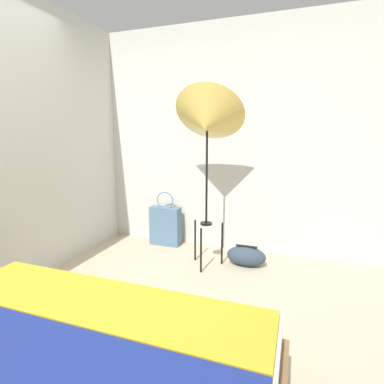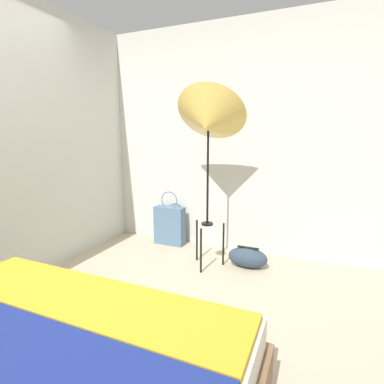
% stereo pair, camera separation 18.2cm
% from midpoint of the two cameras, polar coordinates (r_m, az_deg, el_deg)
% --- Properties ---
extents(ground_plane, '(14.00, 14.00, 0.00)m').
position_cam_midpoint_polar(ground_plane, '(2.20, -15.21, -27.92)').
color(ground_plane, tan).
extents(wall_back, '(8.00, 0.05, 2.60)m').
position_cam_midpoint_polar(wall_back, '(3.61, 5.23, 9.82)').
color(wall_back, beige).
rests_on(wall_back, ground_plane).
extents(wall_side_left, '(0.05, 8.00, 2.60)m').
position_cam_midpoint_polar(wall_side_left, '(3.35, -23.38, 8.90)').
color(wall_side_left, beige).
rests_on(wall_side_left, ground_plane).
extents(photo_umbrella, '(0.70, 0.66, 1.83)m').
position_cam_midpoint_polar(photo_umbrella, '(2.98, 4.92, 13.19)').
color(photo_umbrella, black).
rests_on(photo_umbrella, ground_plane).
extents(tote_bag, '(0.38, 0.15, 0.68)m').
position_cam_midpoint_polar(tote_bag, '(3.79, -2.91, -6.29)').
color(tote_bag, slate).
rests_on(tote_bag, ground_plane).
extents(duffel_bag, '(0.41, 0.21, 0.22)m').
position_cam_midpoint_polar(duffel_bag, '(3.25, 12.17, -12.11)').
color(duffel_bag, '#2D3D4C').
rests_on(duffel_bag, ground_plane).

